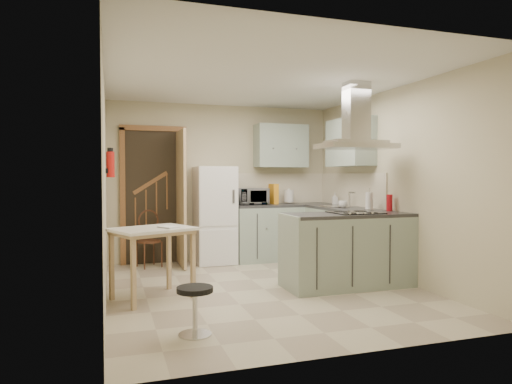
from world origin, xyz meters
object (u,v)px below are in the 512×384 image
object	(u,v)px
extractor_hood	(356,146)
drop_leaf_table	(153,263)
fridge	(215,215)
stool	(195,311)
microwave	(252,196)
bentwood_chair	(149,241)
peninsula	(348,250)

from	to	relation	value
extractor_hood	drop_leaf_table	size ratio (longest dim) A/B	1.07
fridge	stool	distance (m)	3.28
stool	microwave	distance (m)	3.56
fridge	stool	xyz separation A→B (m)	(-0.87, -3.11, -0.54)
extractor_hood	bentwood_chair	bearing A→B (deg)	139.71
fridge	extractor_hood	xyz separation A→B (m)	(1.32, -1.98, 0.97)
microwave	fridge	bearing A→B (deg)	178.24
peninsula	stool	bearing A→B (deg)	-151.68
extractor_hood	microwave	distance (m)	2.22
peninsula	microwave	xyz separation A→B (m)	(-0.61, 1.99, 0.58)
peninsula	drop_leaf_table	xyz separation A→B (m)	(-2.34, 0.15, -0.06)
bentwood_chair	extractor_hood	bearing A→B (deg)	-60.08
fridge	peninsula	bearing A→B (deg)	-58.26
fridge	extractor_hood	world-z (taller)	extractor_hood
bentwood_chair	microwave	distance (m)	1.74
stool	microwave	world-z (taller)	microwave
fridge	stool	size ratio (longest dim) A/B	3.59
bentwood_chair	microwave	bearing A→B (deg)	-19.03
fridge	drop_leaf_table	distance (m)	2.17
microwave	stool	bearing A→B (deg)	-118.36
extractor_hood	drop_leaf_table	world-z (taller)	extractor_hood
drop_leaf_table	microwave	size ratio (longest dim) A/B	1.78
fridge	extractor_hood	distance (m)	2.57
drop_leaf_table	microwave	xyz separation A→B (m)	(1.73, 1.84, 0.64)
fridge	drop_leaf_table	size ratio (longest dim) A/B	1.79
fridge	drop_leaf_table	xyz separation A→B (m)	(-1.11, -1.83, -0.36)
microwave	bentwood_chair	bearing A→B (deg)	177.90
bentwood_chair	microwave	xyz separation A→B (m)	(1.62, 0.02, 0.65)
drop_leaf_table	bentwood_chair	xyz separation A→B (m)	(0.11, 1.82, -0.01)
drop_leaf_table	microwave	distance (m)	2.60
peninsula	drop_leaf_table	bearing A→B (deg)	176.21
extractor_hood	stool	xyz separation A→B (m)	(-2.20, -1.13, -1.51)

